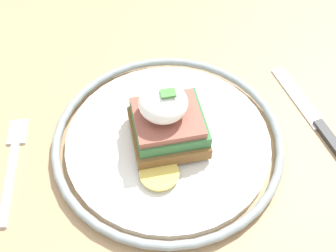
{
  "coord_description": "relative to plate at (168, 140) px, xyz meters",
  "views": [
    {
      "loc": [
        -0.05,
        -0.25,
        1.16
      ],
      "look_at": [
        0.01,
        0.04,
        0.78
      ],
      "focal_mm": 45.0,
      "sensor_mm": 36.0,
      "label": 1
    }
  ],
  "objects": [
    {
      "name": "dining_table",
      "position": [
        -0.01,
        -0.04,
        -0.11
      ],
      "size": [
        1.13,
        0.88,
        0.74
      ],
      "color": "tan",
      "rests_on": "ground_plane"
    },
    {
      "name": "plate",
      "position": [
        0.0,
        0.0,
        0.0
      ],
      "size": [
        0.27,
        0.27,
        0.02
      ],
      "color": "silver",
      "rests_on": "dining_table"
    },
    {
      "name": "knife",
      "position": [
        0.19,
        -0.01,
        -0.01
      ],
      "size": [
        0.04,
        0.18,
        0.01
      ],
      "color": "#2D2D2D",
      "rests_on": "dining_table"
    },
    {
      "name": "fork",
      "position": [
        -0.18,
        0.01,
        -0.01
      ],
      "size": [
        0.03,
        0.14,
        0.0
      ],
      "color": "silver",
      "rests_on": "dining_table"
    },
    {
      "name": "sandwich",
      "position": [
        -0.0,
        0.0,
        0.04
      ],
      "size": [
        0.08,
        0.11,
        0.08
      ],
      "color": "brown",
      "rests_on": "plate"
    }
  ]
}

